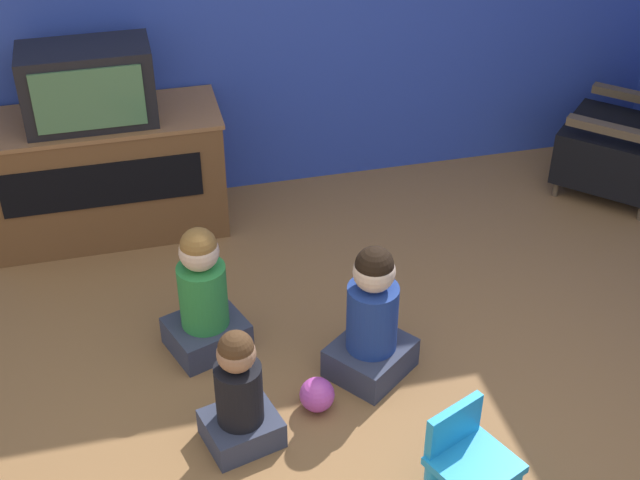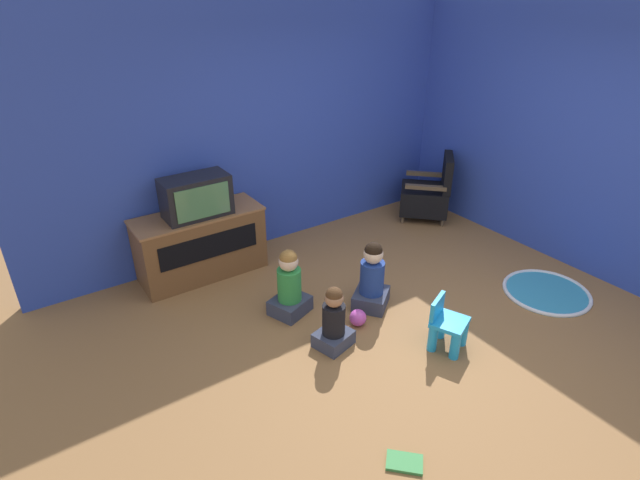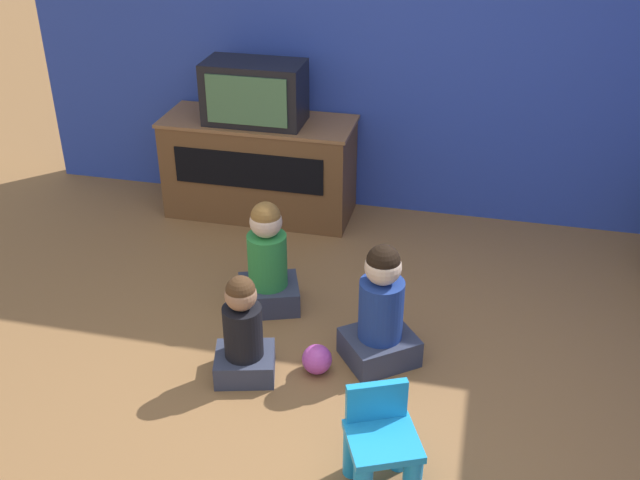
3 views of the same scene
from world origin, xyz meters
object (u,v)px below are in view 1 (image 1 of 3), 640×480
toy_ball (317,395)px  yellow_kid_chair (470,473)px  television (88,85)px  black_armchair (625,143)px  child_watching_right (372,321)px  child_watching_left (239,396)px  tv_cabinet (102,173)px  child_watching_center (203,299)px

toy_ball → yellow_kid_chair: bearing=-56.7°
toy_ball → television: bearing=116.6°
black_armchair → yellow_kid_chair: bearing=3.3°
child_watching_right → child_watching_left: bearing=165.9°
tv_cabinet → child_watching_right: tv_cabinet is taller
television → toy_ball: 2.03m
child_watching_center → child_watching_left: bearing=-104.4°
television → yellow_kid_chair: 2.74m
tv_cabinet → television: 0.56m
child_watching_center → child_watching_right: size_ratio=0.98×
black_armchair → yellow_kid_chair: black_armchair is taller
yellow_kid_chair → child_watching_left: (-0.80, 0.57, 0.05)m
toy_ball → child_watching_center: bearing=128.5°
black_armchair → toy_ball: 2.63m
yellow_kid_chair → child_watching_center: 1.49m
black_armchair → child_watching_right: bearing=-13.9°
television → child_watching_center: (0.40, -1.12, -0.63)m
yellow_kid_chair → toy_ball: bearing=99.6°
television → child_watching_center: bearing=-70.1°
child_watching_center → tv_cabinet: bearing=89.4°
tv_cabinet → toy_ball: 1.90m
television → black_armchair: television is taller
child_watching_left → child_watching_right: (0.66, 0.28, 0.04)m
child_watching_left → toy_ball: (0.36, 0.11, -0.18)m
television → tv_cabinet: bearing=90.0°
tv_cabinet → child_watching_center: bearing=-70.8°
black_armchair → child_watching_center: bearing=-28.0°
child_watching_center → toy_ball: bearing=-71.4°
television → black_armchair: bearing=-5.4°
child_watching_left → yellow_kid_chair: bearing=-50.1°
child_watching_center → child_watching_right: child_watching_right is taller
child_watching_center → toy_ball: (0.42, -0.53, -0.22)m
child_watching_center → toy_ball: child_watching_center is taller
yellow_kid_chair → child_watching_center: (-0.86, 1.20, 0.09)m
television → yellow_kid_chair: television is taller
television → yellow_kid_chair: bearing=-61.3°
child_watching_right → tv_cabinet: bearing=89.3°
toy_ball → tv_cabinet: bearing=116.0°
television → yellow_kid_chair: (1.27, -2.32, -0.72)m
yellow_kid_chair → child_watching_left: bearing=121.0°
black_armchair → child_watching_center: size_ratio=1.28×
child_watching_left → black_armchair: bearing=14.6°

